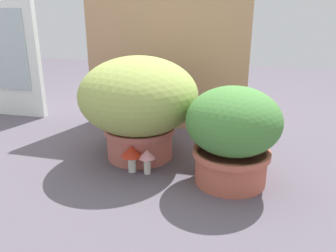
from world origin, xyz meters
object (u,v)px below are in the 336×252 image
at_px(grass_planter, 139,101).
at_px(mushroom_ornament_red, 132,153).
at_px(cat, 145,131).
at_px(mushroom_ornament_pink, 147,157).
at_px(leafy_planter, 233,133).

bearing_deg(grass_planter, mushroom_ornament_red, -83.33).
bearing_deg(cat, mushroom_ornament_pink, -69.74).
bearing_deg(leafy_planter, mushroom_ornament_pink, -177.37).
distance_m(leafy_planter, mushroom_ornament_pink, 0.38).
distance_m(cat, mushroom_ornament_pink, 0.21).
bearing_deg(leafy_planter, mushroom_ornament_red, -177.71).
bearing_deg(cat, leafy_planter, -22.12).
bearing_deg(mushroom_ornament_red, cat, 89.98).
bearing_deg(mushroom_ornament_pink, cat, 110.26).
bearing_deg(mushroom_ornament_red, leafy_planter, 2.29).
relative_size(grass_planter, leafy_planter, 1.38).
height_order(cat, mushroom_ornament_pink, cat).
xyz_separation_m(leafy_planter, mushroom_ornament_pink, (-0.35, -0.02, -0.14)).
distance_m(grass_planter, mushroom_ornament_red, 0.26).
xyz_separation_m(mushroom_ornament_pink, mushroom_ornament_red, (-0.07, -0.00, 0.01)).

